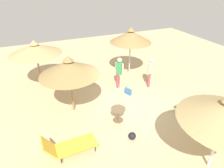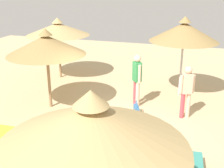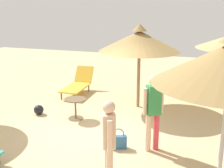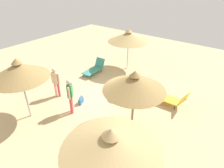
# 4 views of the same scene
# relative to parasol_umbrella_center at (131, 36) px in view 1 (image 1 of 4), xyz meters

# --- Properties ---
(ground) EXTENTS (24.00, 24.00, 0.10)m
(ground) POSITION_rel_parasol_umbrella_center_xyz_m (-1.86, -3.21, -2.43)
(ground) COLOR tan
(parasol_umbrella_center) EXTENTS (2.44, 2.44, 2.92)m
(parasol_umbrella_center) POSITION_rel_parasol_umbrella_center_xyz_m (0.00, 0.00, 0.00)
(parasol_umbrella_center) COLOR #B2B2B7
(parasol_umbrella_center) RESTS_ON ground
(parasol_umbrella_far_left) EXTENTS (2.53, 2.53, 2.67)m
(parasol_umbrella_far_left) POSITION_rel_parasol_umbrella_center_xyz_m (-4.10, -2.37, -0.24)
(parasol_umbrella_far_left) COLOR olive
(parasol_umbrella_far_left) RESTS_ON ground
(parasol_umbrella_far_right) EXTENTS (2.69, 2.69, 2.62)m
(parasol_umbrella_far_right) POSITION_rel_parasol_umbrella_center_xyz_m (-5.23, 0.59, -0.23)
(parasol_umbrella_far_right) COLOR olive
(parasol_umbrella_far_right) RESTS_ON ground
(lounge_chair_near_left) EXTENTS (0.75, 1.73, 0.83)m
(lounge_chair_near_left) POSITION_rel_parasol_umbrella_center_xyz_m (0.59, -5.16, -2.03)
(lounge_chair_near_left) COLOR teal
(lounge_chair_near_left) RESTS_ON ground
(lounge_chair_back) EXTENTS (1.83, 0.74, 0.88)m
(lounge_chair_back) POSITION_rel_parasol_umbrella_center_xyz_m (-4.85, -4.83, -2.00)
(lounge_chair_back) COLOR gold
(lounge_chair_back) RESTS_ON ground
(person_standing_edge) EXTENTS (0.35, 0.41, 1.79)m
(person_standing_edge) POSITION_rel_parasol_umbrella_center_xyz_m (-1.34, -1.40, -1.34)
(person_standing_edge) COLOR #D83F4C
(person_standing_edge) RESTS_ON ground
(person_standing_front) EXTENTS (0.44, 0.31, 1.68)m
(person_standing_front) POSITION_rel_parasol_umbrella_center_xyz_m (0.32, -1.88, -1.42)
(person_standing_front) COLOR #D83F4C
(person_standing_front) RESTS_ON ground
(handbag) EXTENTS (0.27, 0.41, 0.50)m
(handbag) POSITION_rel_parasol_umbrella_center_xyz_m (-1.17, -2.15, -2.20)
(handbag) COLOR #336699
(handbag) RESTS_ON ground
(side_table_round) EXTENTS (0.63, 0.63, 0.61)m
(side_table_round) POSITION_rel_parasol_umbrella_center_xyz_m (-2.52, -3.86, -1.96)
(side_table_round) COLOR brown
(side_table_round) RESTS_ON ground
(beach_ball) EXTENTS (0.30, 0.30, 0.30)m
(beach_ball) POSITION_rel_parasol_umbrella_center_xyz_m (-2.48, -5.07, -2.23)
(beach_ball) COLOR black
(beach_ball) RESTS_ON ground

